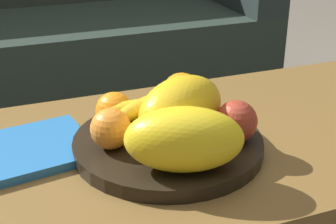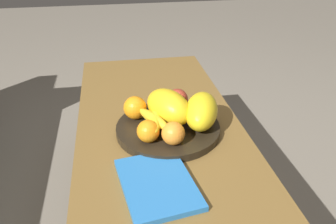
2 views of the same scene
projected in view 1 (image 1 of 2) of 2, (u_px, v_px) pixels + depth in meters
coffee_table at (188, 162)px, 0.94m from camera, size 1.26×0.55×0.44m
couch at (54, 37)px, 2.02m from camera, size 1.70×0.70×0.90m
fruit_bowl at (168, 144)px, 0.88m from camera, size 0.34×0.34×0.03m
melon_large_front at (181, 108)px, 0.85m from camera, size 0.21×0.18×0.11m
melon_smaller_beside at (184, 139)px, 0.76m from camera, size 0.21×0.16×0.10m
orange_front at (182, 92)px, 0.96m from camera, size 0.08×0.08×0.08m
orange_left at (114, 110)px, 0.90m from camera, size 0.07×0.07×0.07m
orange_right at (111, 129)px, 0.83m from camera, size 0.07×0.07×0.07m
apple_front at (236, 121)px, 0.85m from camera, size 0.07×0.07×0.07m
banana_bunch at (145, 113)px, 0.90m from camera, size 0.16×0.12×0.06m
magazine at (18, 153)px, 0.86m from camera, size 0.27×0.22×0.02m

